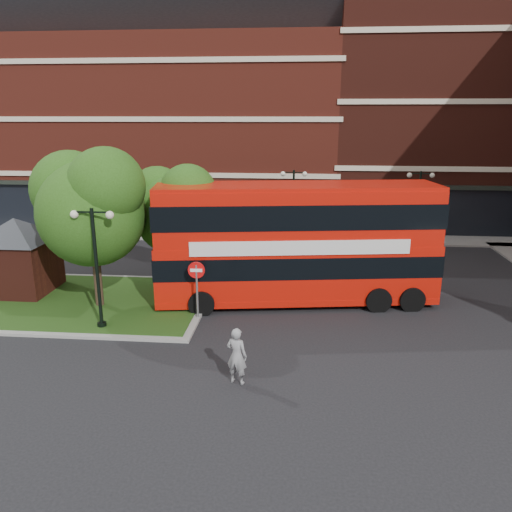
# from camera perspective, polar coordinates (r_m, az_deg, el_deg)

# --- Properties ---
(ground) EXTENTS (120.00, 120.00, 0.00)m
(ground) POSITION_cam_1_polar(r_m,az_deg,el_deg) (19.96, -2.37, -9.15)
(ground) COLOR black
(ground) RESTS_ON ground
(pavement_far) EXTENTS (44.00, 3.00, 0.12)m
(pavement_far) POSITION_cam_1_polar(r_m,az_deg,el_deg) (35.51, 1.01, 2.22)
(pavement_far) COLOR slate
(pavement_far) RESTS_ON ground
(terrace_far_left) EXTENTS (26.00, 12.00, 14.00)m
(terrace_far_left) POSITION_cam_1_polar(r_m,az_deg,el_deg) (43.22, -9.17, 13.77)
(terrace_far_left) COLOR maroon
(terrace_far_left) RESTS_ON ground
(terrace_far_right) EXTENTS (18.00, 12.00, 16.00)m
(terrace_far_right) POSITION_cam_1_polar(r_m,az_deg,el_deg) (43.51, 21.16, 14.27)
(terrace_far_right) COLOR #471911
(terrace_far_right) RESTS_ON ground
(traffic_island) EXTENTS (12.60, 7.60, 0.15)m
(traffic_island) POSITION_cam_1_polar(r_m,az_deg,el_deg) (24.82, -20.16, -4.86)
(traffic_island) COLOR gray
(traffic_island) RESTS_ON ground
(kiosk) EXTENTS (6.51, 6.51, 3.60)m
(kiosk) POSITION_cam_1_polar(r_m,az_deg,el_deg) (26.41, -25.63, 0.88)
(kiosk) COLOR #471911
(kiosk) RESTS_ON traffic_island
(tree_island_west) EXTENTS (5.40, 4.71, 7.21)m
(tree_island_west) POSITION_cam_1_polar(r_m,az_deg,el_deg) (22.68, -18.50, 5.81)
(tree_island_west) COLOR #2D2116
(tree_island_west) RESTS_ON ground
(tree_island_east) EXTENTS (4.46, 3.90, 6.29)m
(tree_island_east) POSITION_cam_1_polar(r_m,az_deg,el_deg) (24.12, -9.44, 5.64)
(tree_island_east) COLOR #2D2116
(tree_island_east) RESTS_ON ground
(lamp_island) EXTENTS (1.72, 0.36, 5.00)m
(lamp_island) POSITION_cam_1_polar(r_m,az_deg,el_deg) (20.55, -17.78, -0.75)
(lamp_island) COLOR black
(lamp_island) RESTS_ON ground
(lamp_far_left) EXTENTS (1.72, 0.36, 5.00)m
(lamp_far_left) POSITION_cam_1_polar(r_m,az_deg,el_deg) (32.91, 4.28, 6.01)
(lamp_far_left) COLOR black
(lamp_far_left) RESTS_ON ground
(lamp_far_right) EXTENTS (1.72, 0.36, 5.00)m
(lamp_far_right) POSITION_cam_1_polar(r_m,az_deg,el_deg) (33.78, 18.04, 5.53)
(lamp_far_right) COLOR black
(lamp_far_right) RESTS_ON ground
(bus) EXTENTS (12.87, 4.60, 4.81)m
(bus) POSITION_cam_1_polar(r_m,az_deg,el_deg) (22.62, 4.64, 2.32)
(bus) COLOR red
(bus) RESTS_ON ground
(woman) EXTENTS (0.81, 0.66, 1.92)m
(woman) POSITION_cam_1_polar(r_m,az_deg,el_deg) (16.36, -2.22, -11.33)
(woman) COLOR gray
(woman) RESTS_ON ground
(car_silver) EXTENTS (4.06, 1.68, 1.38)m
(car_silver) POSITION_cam_1_polar(r_m,az_deg,el_deg) (33.41, 1.09, 2.46)
(car_silver) COLOR #B6B9BD
(car_silver) RESTS_ON ground
(car_white) EXTENTS (4.25, 1.76, 1.37)m
(car_white) POSITION_cam_1_polar(r_m,az_deg,el_deg) (33.95, 15.68, 2.07)
(car_white) COLOR silver
(car_white) RESTS_ON ground
(no_entry_sign) EXTENTS (0.71, 0.09, 2.58)m
(no_entry_sign) POSITION_cam_1_polar(r_m,az_deg,el_deg) (20.94, -6.80, -2.61)
(no_entry_sign) COLOR slate
(no_entry_sign) RESTS_ON ground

